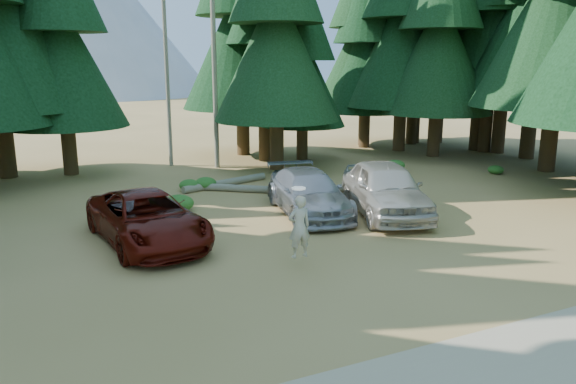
# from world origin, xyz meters

# --- Properties ---
(ground) EXTENTS (160.00, 160.00, 0.00)m
(ground) POSITION_xyz_m (0.00, 0.00, 0.00)
(ground) COLOR olive
(ground) RESTS_ON ground
(gravel_strip) EXTENTS (26.00, 3.50, 0.01)m
(gravel_strip) POSITION_xyz_m (0.00, -6.50, 0.01)
(gravel_strip) COLOR tan
(gravel_strip) RESTS_ON ground
(forest_belt_north) EXTENTS (36.00, 7.00, 22.00)m
(forest_belt_north) POSITION_xyz_m (0.00, 15.00, 0.00)
(forest_belt_north) COLOR black
(forest_belt_north) RESTS_ON ground
(snag_front) EXTENTS (0.24, 0.24, 12.00)m
(snag_front) POSITION_xyz_m (0.80, 14.50, 6.00)
(snag_front) COLOR gray
(snag_front) RESTS_ON ground
(snag_back) EXTENTS (0.20, 0.20, 10.00)m
(snag_back) POSITION_xyz_m (-1.20, 16.00, 5.00)
(snag_back) COLOR gray
(snag_back) RESTS_ON ground
(mountain_peak) EXTENTS (48.00, 50.00, 28.00)m
(mountain_peak) POSITION_xyz_m (-2.59, 88.23, 12.71)
(mountain_peak) COLOR #999DA1
(mountain_peak) RESTS_ON ground
(red_pickup) EXTENTS (3.13, 5.73, 1.52)m
(red_pickup) POSITION_xyz_m (-4.86, 3.76, 0.76)
(red_pickup) COLOR #570F07
(red_pickup) RESTS_ON ground
(silver_minivan_center) EXTENTS (2.97, 5.50, 1.51)m
(silver_minivan_center) POSITION_xyz_m (0.99, 4.69, 0.76)
(silver_minivan_center) COLOR #97999E
(silver_minivan_center) RESTS_ON ground
(silver_minivan_right) EXTENTS (3.76, 5.89, 1.87)m
(silver_minivan_right) POSITION_xyz_m (3.39, 3.46, 0.93)
(silver_minivan_right) COLOR beige
(silver_minivan_right) RESTS_ON ground
(frisbee_player) EXTENTS (0.63, 0.44, 1.88)m
(frisbee_player) POSITION_xyz_m (-1.63, 0.11, 1.10)
(frisbee_player) COLOR beige
(frisbee_player) RESTS_ON ground
(log_left) EXTENTS (4.16, 1.55, 0.30)m
(log_left) POSITION_xyz_m (-0.24, 10.15, 0.15)
(log_left) COLOR gray
(log_left) RESTS_ON ground
(log_mid) EXTENTS (3.09, 2.41, 0.30)m
(log_mid) POSITION_xyz_m (-0.21, 8.98, 0.15)
(log_mid) COLOR gray
(log_mid) RESTS_ON ground
(log_right) EXTENTS (5.55, 1.29, 0.36)m
(log_right) POSITION_xyz_m (3.79, 7.00, 0.18)
(log_right) COLOR gray
(log_right) RESTS_ON ground
(shrub_far_left) EXTENTS (1.10, 1.10, 0.61)m
(shrub_far_left) POSITION_xyz_m (-5.59, 6.75, 0.30)
(shrub_far_left) COLOR #31631D
(shrub_far_left) RESTS_ON ground
(shrub_left) EXTENTS (1.11, 1.11, 0.61)m
(shrub_left) POSITION_xyz_m (-3.15, 6.89, 0.31)
(shrub_left) COLOR #31631D
(shrub_left) RESTS_ON ground
(shrub_center_left) EXTENTS (0.91, 0.91, 0.50)m
(shrub_center_left) POSITION_xyz_m (-1.19, 10.00, 0.25)
(shrub_center_left) COLOR #31631D
(shrub_center_left) RESTS_ON ground
(shrub_center_right) EXTENTS (0.85, 0.85, 0.47)m
(shrub_center_right) POSITION_xyz_m (-1.89, 10.00, 0.23)
(shrub_center_right) COLOR #31631D
(shrub_center_right) RESTS_ON ground
(shrub_right) EXTENTS (1.05, 1.05, 0.58)m
(shrub_right) POSITION_xyz_m (2.03, 9.02, 0.29)
(shrub_right) COLOR #31631D
(shrub_right) RESTS_ON ground
(shrub_far_right) EXTENTS (0.94, 0.94, 0.52)m
(shrub_far_right) POSITION_xyz_m (8.55, 10.00, 0.26)
(shrub_far_right) COLOR #31631D
(shrub_far_right) RESTS_ON ground
(shrub_edge_east) EXTENTS (0.74, 0.74, 0.41)m
(shrub_edge_east) POSITION_xyz_m (12.38, 7.20, 0.20)
(shrub_edge_east) COLOR #31631D
(shrub_edge_east) RESTS_ON ground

